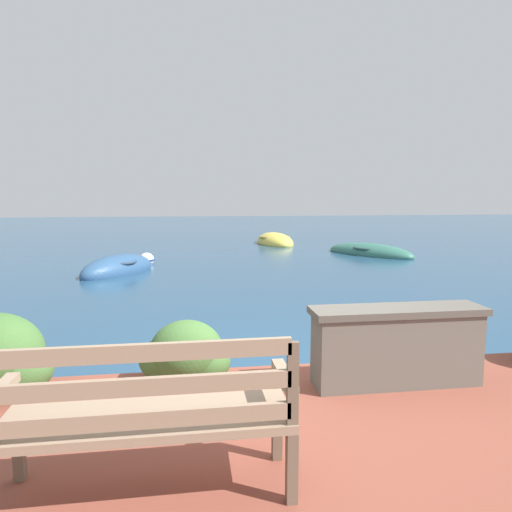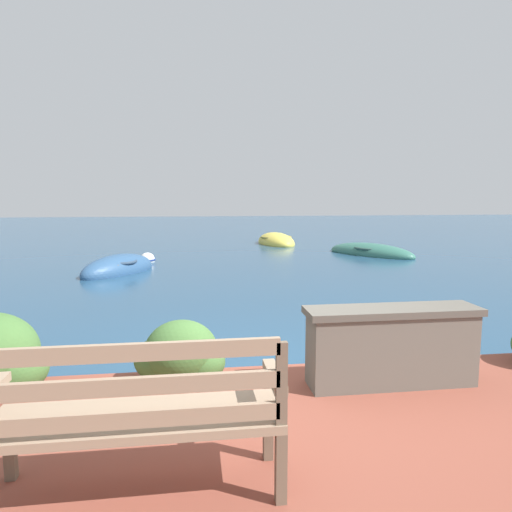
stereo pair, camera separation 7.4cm
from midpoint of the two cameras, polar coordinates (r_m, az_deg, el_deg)
name	(u,v)px [view 1 (the left image)]	position (r m, az deg, el deg)	size (l,w,h in m)	color
ground_plane	(286,386)	(4.72, 3.36, -15.90)	(80.00, 80.00, 0.00)	navy
park_bench	(147,413)	(2.67, -14.23, -18.54)	(1.60, 0.48, 0.93)	brown
stone_wall	(396,345)	(4.25, 16.67, -10.65)	(1.53, 0.39, 0.69)	#666056
hedge_clump_left	(185,355)	(4.22, -9.35, -12.11)	(0.82, 0.59, 0.56)	#426B33
hedge_clump_centre	(379,349)	(4.56, 14.66, -11.19)	(0.72, 0.52, 0.49)	#426B33
rowboat_nearest	(118,270)	(11.76, -17.04, -1.71)	(2.04, 2.45, 0.80)	#2D517A
rowboat_mid	(370,253)	(15.24, 13.87, 0.38)	(2.62, 3.23, 0.66)	#336B5B
rowboat_far	(275,242)	(18.15, 2.24, 1.73)	(1.60, 2.83, 0.80)	#DBC64C
mooring_buoy	(147,260)	(13.42, -13.66, -0.47)	(0.46, 0.46, 0.42)	white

